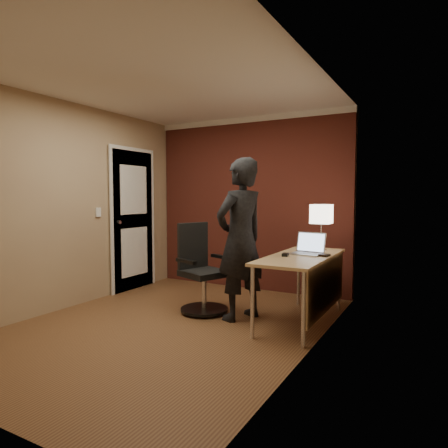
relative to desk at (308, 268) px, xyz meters
The scene contains 8 objects.
room 1.88m from the desk, 152.56° to the left, with size 4.00×4.00×4.00m.
desk is the anchor object (origin of this frame).
desk_lamp 0.73m from the desk, 89.02° to the left, with size 0.22×0.22×0.54m.
laptop 0.24m from the desk, 103.51° to the left, with size 0.36×0.30×0.23m.
mouse 0.28m from the desk, 146.59° to the right, with size 0.06×0.10×0.03m, color black.
wallet 0.22m from the desk, 20.50° to the left, with size 0.09×0.11×0.02m, color black.
office_chair 1.25m from the desk, behind, with size 0.59×0.65×1.02m.
person 0.78m from the desk, 165.27° to the right, with size 0.65×0.43×1.78m, color black.
Camera 1 is at (2.49, -3.34, 1.36)m, focal length 32.00 mm.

